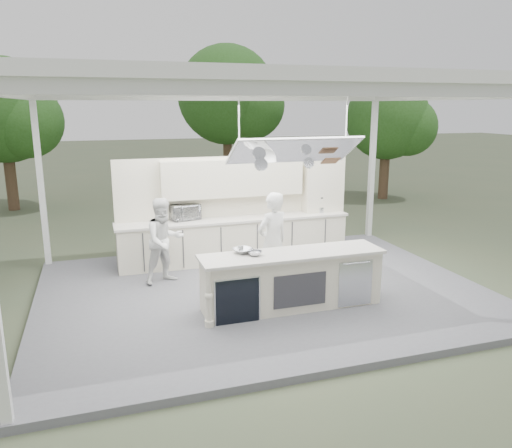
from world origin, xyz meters
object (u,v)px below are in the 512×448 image
object	(u,v)px
back_counter	(235,239)
sous_chef	(164,241)
head_chef	(272,242)
demo_island	(291,280)

from	to	relation	value
back_counter	sous_chef	bearing A→B (deg)	-150.63
sous_chef	head_chef	bearing A→B (deg)	-49.55
back_counter	sous_chef	xyz separation A→B (m)	(-1.65, -0.93, 0.34)
demo_island	head_chef	size ratio (longest dim) A/B	1.70
head_chef	sous_chef	bearing A→B (deg)	-52.15
demo_island	sous_chef	bearing A→B (deg)	134.17
head_chef	demo_island	bearing A→B (deg)	70.05
back_counter	sous_chef	world-z (taller)	sous_chef
head_chef	sous_chef	world-z (taller)	head_chef
demo_island	head_chef	distance (m)	0.95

